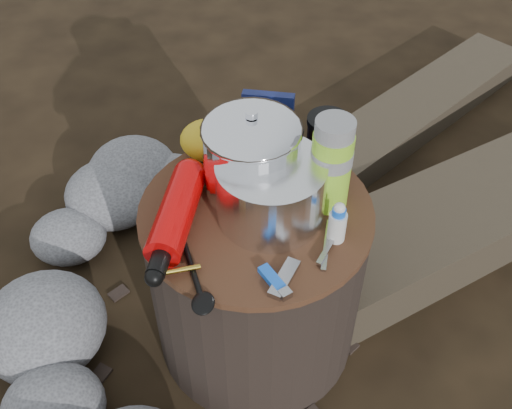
# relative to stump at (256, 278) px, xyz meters

# --- Properties ---
(ground) EXTENTS (60.00, 60.00, 0.00)m
(ground) POSITION_rel_stump_xyz_m (0.00, 0.00, -0.23)
(ground) COLOR black
(ground) RESTS_ON ground
(stump) EXTENTS (0.50, 0.50, 0.46)m
(stump) POSITION_rel_stump_xyz_m (0.00, 0.00, 0.00)
(stump) COLOR black
(stump) RESTS_ON ground
(rock_ring) EXTENTS (0.50, 1.09, 0.22)m
(rock_ring) POSITION_rel_stump_xyz_m (-0.35, 0.05, -0.12)
(rock_ring) COLOR slate
(rock_ring) RESTS_ON ground
(log_main) EXTENTS (1.77, 1.31, 0.16)m
(log_main) POSITION_rel_stump_xyz_m (0.70, 0.46, -0.15)
(log_main) COLOR #3A3125
(log_main) RESTS_ON ground
(log_small) EXTENTS (0.99, 1.04, 0.10)m
(log_small) POSITION_rel_stump_xyz_m (0.52, 0.94, -0.18)
(log_small) COLOR #3A3125
(log_small) RESTS_ON ground
(foil_windscreen) EXTENTS (0.23, 0.23, 0.14)m
(foil_windscreen) POSITION_rel_stump_xyz_m (0.03, -0.01, 0.30)
(foil_windscreen) COLOR white
(foil_windscreen) RESTS_ON stump
(camping_pot) EXTENTS (0.20, 0.20, 0.20)m
(camping_pot) POSITION_rel_stump_xyz_m (-0.01, 0.06, 0.33)
(camping_pot) COLOR white
(camping_pot) RESTS_ON stump
(fuel_bottle) EXTENTS (0.10, 0.31, 0.07)m
(fuel_bottle) POSITION_rel_stump_xyz_m (-0.16, -0.05, 0.27)
(fuel_bottle) COLOR red
(fuel_bottle) RESTS_ON stump
(thermos) EXTENTS (0.09, 0.09, 0.21)m
(thermos) POSITION_rel_stump_xyz_m (0.15, 0.04, 0.34)
(thermos) COLOR #95DA2C
(thermos) RESTS_ON stump
(travel_mug) EXTENTS (0.09, 0.09, 0.13)m
(travel_mug) POSITION_rel_stump_xyz_m (0.15, 0.15, 0.30)
(travel_mug) COLOR black
(travel_mug) RESTS_ON stump
(stuff_sack) EXTENTS (0.14, 0.11, 0.09)m
(stuff_sack) POSITION_rel_stump_xyz_m (-0.12, 0.17, 0.28)
(stuff_sack) COLOR gold
(stuff_sack) RESTS_ON stump
(food_pouch) EXTENTS (0.12, 0.04, 0.15)m
(food_pouch) POSITION_rel_stump_xyz_m (0.01, 0.21, 0.31)
(food_pouch) COLOR #111950
(food_pouch) RESTS_ON stump
(lighter) EXTENTS (0.07, 0.08, 0.02)m
(lighter) POSITION_rel_stump_xyz_m (0.04, -0.19, 0.24)
(lighter) COLOR blue
(lighter) RESTS_ON stump
(multitool) EXTENTS (0.06, 0.10, 0.01)m
(multitool) POSITION_rel_stump_xyz_m (0.07, -0.19, 0.24)
(multitool) COLOR #9F9FA4
(multitool) RESTS_ON stump
(pot_grabber) EXTENTS (0.07, 0.14, 0.01)m
(pot_grabber) POSITION_rel_stump_xyz_m (0.15, -0.09, 0.24)
(pot_grabber) COLOR #9F9FA4
(pot_grabber) RESTS_ON stump
(spork) EXTENTS (0.10, 0.17, 0.01)m
(spork) POSITION_rel_stump_xyz_m (-0.11, -0.18, 0.24)
(spork) COLOR black
(spork) RESTS_ON stump
(squeeze_bottle) EXTENTS (0.04, 0.04, 0.09)m
(squeeze_bottle) POSITION_rel_stump_xyz_m (0.17, -0.07, 0.28)
(squeeze_bottle) COLOR silver
(squeeze_bottle) RESTS_ON stump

